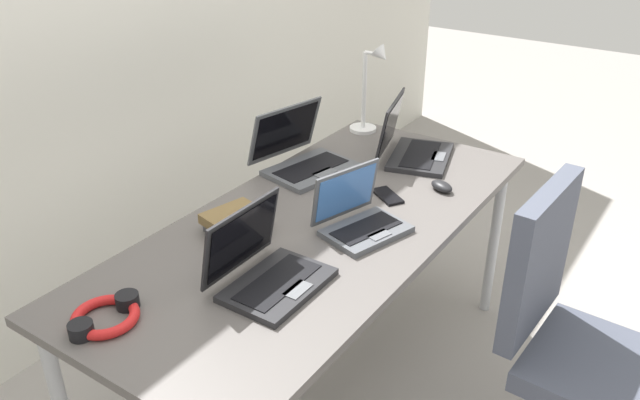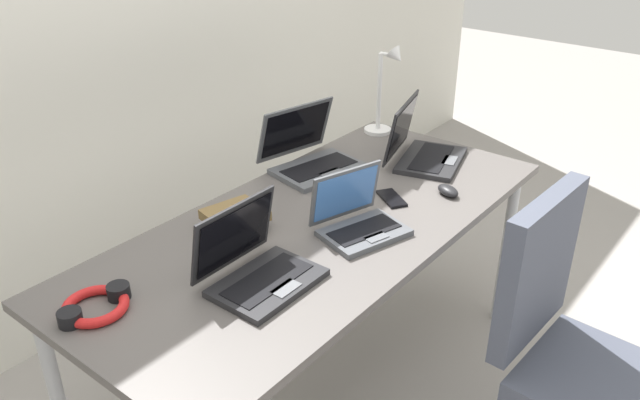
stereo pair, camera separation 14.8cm
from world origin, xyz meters
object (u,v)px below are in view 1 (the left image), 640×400
Objects in this scene: cell_phone at (387,196)px; book_stack at (235,221)px; desk_lamp at (371,89)px; laptop_near_mouse at (303,157)px; headphones at (105,316)px; laptop_mid_desk at (360,219)px; laptop_front_left at (411,147)px; computer_mouse at (442,186)px; office_chair at (575,365)px; laptop_back_left at (267,270)px.

book_stack is at bearing -178.39° from cell_phone.
laptop_near_mouse is at bearing 177.90° from desk_lamp.
book_stack is at bearing 2.94° from headphones.
laptop_near_mouse is 2.86× the size of cell_phone.
laptop_mid_desk is 1.48× the size of headphones.
laptop_near_mouse is at bearing 137.60° from laptop_front_left.
computer_mouse is at bearing -18.58° from headphones.
laptop_front_left is (0.62, 0.13, 0.01)m from laptop_mid_desk.
desk_lamp is at bearing 4.11° from headphones.
laptop_near_mouse is 0.40× the size of office_chair.
cell_phone is 0.83m from office_chair.
laptop_back_left is 0.45m from headphones.
laptop_mid_desk reaches higher than computer_mouse.
book_stack is (-0.23, 0.33, -0.01)m from laptop_mid_desk.
laptop_near_mouse is 1.08m from headphones.
headphones is at bearing -173.09° from laptop_near_mouse.
book_stack is at bearing 170.24° from computer_mouse.
cell_phone is at bearing -1.86° from laptop_back_left.
headphones is at bearing -175.89° from desk_lamp.
book_stack is (-0.65, 0.43, 0.02)m from computer_mouse.
laptop_near_mouse reaches higher than laptop_mid_desk.
desk_lamp is at bearing -2.10° from laptop_near_mouse.
desk_lamp is 1.03× the size of laptop_front_left.
laptop_back_left is at bearing -167.08° from computer_mouse.
laptop_near_mouse is 1.82× the size of book_stack.
desk_lamp is 0.67m from cell_phone.
desk_lamp is 1.57m from headphones.
laptop_mid_desk is 0.84m from headphones.
cell_phone is 0.57m from book_stack.
headphones is 0.22× the size of office_chair.
book_stack reaches higher than headphones.
laptop_back_left reaches higher than laptop_mid_desk.
laptop_near_mouse is 1.81× the size of headphones.
laptop_mid_desk is at bearing 103.02° from office_chair.
office_chair is at bearing -118.55° from laptop_front_left.
laptop_front_left reaches higher than laptop_mid_desk.
headphones is at bearing -177.06° from book_stack.
laptop_front_left is at bearing 61.45° from office_chair.
laptop_back_left reaches higher than computer_mouse.
laptop_front_left reaches higher than office_chair.
desk_lamp is 0.41× the size of office_chair.
laptop_mid_desk is 0.43m from computer_mouse.
office_chair is (0.40, -1.04, -0.38)m from book_stack.
laptop_mid_desk is at bearing -151.81° from desk_lamp.
laptop_front_left reaches higher than book_stack.
laptop_mid_desk is (-0.78, -0.42, -0.16)m from desk_lamp.
desk_lamp is 1.39m from office_chair.
laptop_mid_desk is at bearing -168.04° from laptop_front_left.
desk_lamp is 1.25m from laptop_back_left.
laptop_mid_desk is 0.82m from office_chair.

